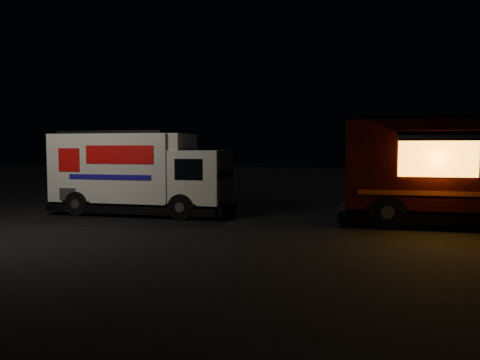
% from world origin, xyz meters
% --- Properties ---
extents(ground, '(80.00, 80.00, 0.00)m').
position_xyz_m(ground, '(0.00, 0.00, 0.00)').
color(ground, black).
rests_on(ground, ground).
extents(white_truck, '(6.58, 3.25, 2.85)m').
position_xyz_m(white_truck, '(-1.63, 1.97, 1.43)').
color(white_truck, silver).
rests_on(white_truck, ground).
extents(red_truck, '(7.22, 3.81, 3.19)m').
position_xyz_m(red_truck, '(8.29, 3.78, 1.60)').
color(red_truck, '#380F0A').
rests_on(red_truck, ground).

